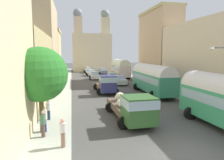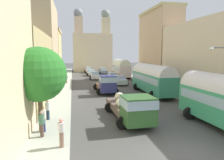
% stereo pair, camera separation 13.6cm
% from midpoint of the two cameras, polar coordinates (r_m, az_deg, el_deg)
% --- Properties ---
extents(ground_plane, '(154.00, 154.00, 0.00)m').
position_cam_midpoint_polar(ground_plane, '(37.65, -1.64, -0.88)').
color(ground_plane, '#464644').
extents(sidewalk_left, '(2.50, 70.00, 0.14)m').
position_cam_midpoint_polar(sidewalk_left, '(37.22, -12.73, -1.04)').
color(sidewalk_left, '#A6AC9E').
rests_on(sidewalk_left, ground).
extents(sidewalk_right, '(2.50, 70.00, 0.14)m').
position_cam_midpoint_polar(sidewalk_right, '(39.42, 8.83, -0.49)').
color(sidewalk_right, '#9E9694').
rests_on(sidewalk_right, ground).
extents(building_left_1, '(5.88, 14.43, 7.43)m').
position_cam_midpoint_polar(building_left_1, '(24.28, -24.05, 2.75)').
color(building_left_1, tan).
rests_on(building_left_1, ground).
extents(building_left_2, '(4.06, 13.06, 13.50)m').
position_cam_midpoint_polar(building_left_2, '(37.96, -17.99, 9.05)').
color(building_left_2, tan).
rests_on(building_left_2, ground).
extents(building_left_3, '(4.50, 11.89, 10.59)m').
position_cam_midpoint_polar(building_left_3, '(51.12, -16.05, 6.99)').
color(building_left_3, tan).
rests_on(building_left_3, ground).
extents(building_right_1, '(4.62, 14.89, 9.37)m').
position_cam_midpoint_polar(building_right_1, '(29.63, 23.60, 5.38)').
color(building_right_1, beige).
rests_on(building_right_1, ground).
extents(building_right_2, '(4.46, 11.95, 13.43)m').
position_cam_midpoint_polar(building_right_2, '(41.69, 12.62, 9.03)').
color(building_right_2, tan).
rests_on(building_right_2, ground).
extents(distant_church, '(11.07, 7.69, 17.73)m').
position_cam_midpoint_polar(distant_church, '(63.10, -5.38, 7.97)').
color(distant_church, beige).
rests_on(distant_church, ground).
extents(parked_bus_1, '(3.33, 10.02, 3.90)m').
position_cam_midpoint_polar(parked_bus_1, '(28.06, 11.03, 0.58)').
color(parked_bus_1, '#338A6A').
rests_on(parked_bus_1, ground).
extents(parked_bus_2, '(3.46, 10.00, 3.98)m').
position_cam_midpoint_polar(parked_bus_2, '(46.48, 2.47, 3.41)').
color(parked_bus_2, silver).
rests_on(parked_bus_2, ground).
extents(cargo_truck_0, '(3.19, 7.41, 2.37)m').
position_cam_midpoint_polar(cargo_truck_0, '(16.46, 5.49, -7.34)').
color(cargo_truck_0, '#2D5828').
rests_on(cargo_truck_0, ground).
extents(cargo_truck_1, '(2.92, 6.70, 2.54)m').
position_cam_midpoint_polar(cargo_truck_1, '(28.05, -1.48, -1.03)').
color(cargo_truck_1, navy).
rests_on(cargo_truck_1, ground).
extents(car_0, '(2.49, 4.30, 1.61)m').
position_cam_midpoint_polar(car_0, '(43.33, -4.55, 1.26)').
color(car_0, silver).
rests_on(car_0, ground).
extents(car_1, '(2.42, 3.85, 1.51)m').
position_cam_midpoint_polar(car_1, '(50.11, -5.52, 2.02)').
color(car_1, silver).
rests_on(car_1, ground).
extents(car_2, '(2.39, 4.13, 1.59)m').
position_cam_midpoint_polar(car_2, '(57.41, -6.27, 2.73)').
color(car_2, white).
rests_on(car_2, ground).
extents(car_3, '(2.31, 4.06, 1.63)m').
position_cam_midpoint_polar(car_3, '(35.67, 2.30, -0.03)').
color(car_3, silver).
rests_on(car_3, ground).
extents(car_4, '(2.41, 3.91, 1.46)m').
position_cam_midpoint_polar(car_4, '(42.04, 0.07, 1.01)').
color(car_4, black).
rests_on(car_4, ground).
extents(car_5, '(2.34, 3.95, 1.54)m').
position_cam_midpoint_polar(car_5, '(54.52, -2.43, 2.49)').
color(car_5, slate).
rests_on(car_5, ground).
extents(pedestrian_0, '(0.50, 0.50, 1.75)m').
position_cam_midpoint_polar(pedestrian_0, '(37.39, -12.15, 0.45)').
color(pedestrian_0, '#81645A').
rests_on(pedestrian_0, ground).
extents(pedestrian_1, '(0.52, 0.52, 1.74)m').
position_cam_midpoint_polar(pedestrian_1, '(17.50, -16.84, -7.59)').
color(pedestrian_1, '#243549').
rests_on(pedestrian_1, ground).
extents(pedestrian_2, '(0.41, 0.41, 1.82)m').
position_cam_midpoint_polar(pedestrian_2, '(14.09, -18.27, -11.05)').
color(pedestrian_2, brown).
rests_on(pedestrian_2, ground).
extents(pedestrian_3, '(0.50, 0.50, 1.85)m').
position_cam_midpoint_polar(pedestrian_3, '(14.95, -17.91, -9.92)').
color(pedestrian_3, navy).
rests_on(pedestrian_3, ground).
extents(pedestrian_4, '(0.54, 0.54, 1.80)m').
position_cam_midpoint_polar(pedestrian_4, '(12.37, -13.27, -13.58)').
color(pedestrian_4, '#816251').
rests_on(pedestrian_4, ground).
extents(streetlamp_near, '(1.65, 0.28, 5.92)m').
position_cam_midpoint_polar(streetlamp_near, '(19.42, 27.89, 1.08)').
color(streetlamp_near, gray).
rests_on(streetlamp_near, ground).
extents(roadside_tree_0, '(3.59, 3.59, 5.81)m').
position_cam_midpoint_polar(roadside_tree_0, '(14.42, -18.94, 1.42)').
color(roadside_tree_0, brown).
rests_on(roadside_tree_0, ground).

